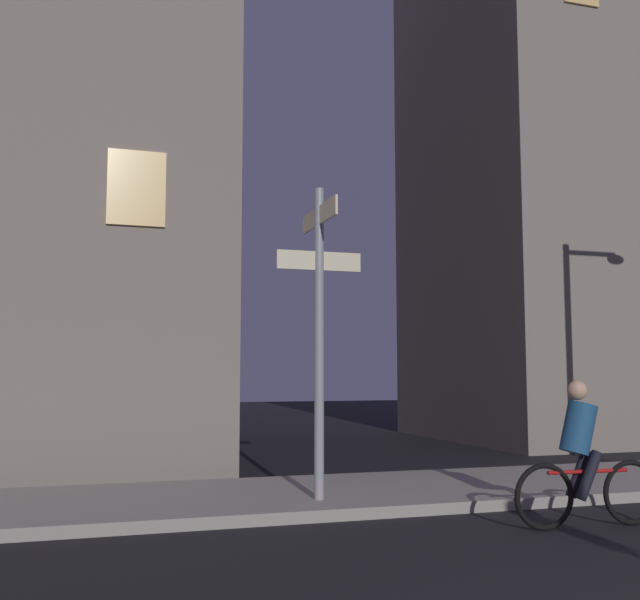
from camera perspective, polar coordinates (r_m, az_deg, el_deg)
sidewalk_kerb at (r=10.64m, az=5.07°, el=-14.31°), size 40.00×2.88×0.14m
signpost at (r=9.44m, az=-0.07°, el=-1.18°), size 1.11×1.37×3.90m
cyclist at (r=8.93m, az=19.39°, el=-11.32°), size 1.82×0.34×1.61m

